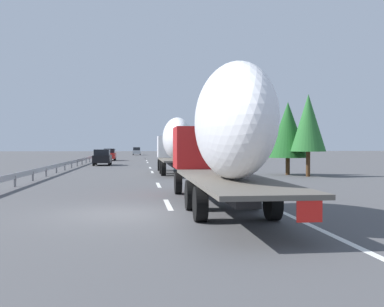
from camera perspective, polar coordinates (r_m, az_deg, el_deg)
ground_plane at (r=54.97m, az=-7.47°, el=-1.34°), size 260.00×260.00×0.00m
lane_stripe_0 at (r=17.10m, az=-3.07°, el=-6.51°), size 3.20×0.20×0.01m
lane_stripe_1 at (r=25.56m, az=-4.28°, el=-4.02°), size 3.20×0.20×0.01m
lane_stripe_2 at (r=38.13m, az=-5.09°, el=-2.37°), size 3.20×0.20×0.01m
lane_stripe_3 at (r=45.52m, az=-5.35°, el=-1.82°), size 3.20×0.20×0.01m
lane_stripe_4 at (r=60.20m, az=-5.69°, el=-1.13°), size 3.20×0.20×0.01m
lane_stripe_5 at (r=67.47m, az=-5.80°, el=-0.91°), size 3.20×0.20×0.01m
lane_stripe_6 at (r=77.88m, az=-5.92°, el=-0.65°), size 3.20×0.20×0.01m
lane_stripe_7 at (r=77.62m, az=-5.92°, el=-0.66°), size 3.20×0.20×0.01m
edge_line_right at (r=60.15m, az=-2.16°, el=-1.13°), size 110.00×0.20×0.01m
truck_lead at (r=35.62m, az=-2.08°, el=1.39°), size 12.25×2.55×4.41m
truck_trailing at (r=15.32m, az=4.11°, el=2.52°), size 14.27×2.55×4.79m
car_black_suv at (r=51.98m, az=-11.35°, el=-0.47°), size 4.43×1.91×1.82m
car_silver_hatch at (r=108.13m, az=-7.06°, el=0.30°), size 4.40×1.87×1.87m
car_red_compact at (r=68.33m, az=-10.44°, el=-0.13°), size 4.43×1.74×1.80m
road_sign at (r=60.50m, az=-1.05°, el=0.82°), size 0.10×0.90×2.95m
tree_0 at (r=73.24m, az=1.22°, el=2.12°), size 3.98×3.98×5.90m
tree_1 at (r=60.23m, az=3.54°, el=2.39°), size 3.35×3.35×5.97m
tree_2 at (r=35.11m, az=12.11°, el=2.96°), size 3.01×3.01×5.60m
tree_3 at (r=33.50m, az=14.59°, el=3.78°), size 2.52×2.52×5.98m
guardrail_median at (r=58.33m, az=-13.33°, el=-0.66°), size 94.00×0.10×0.76m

